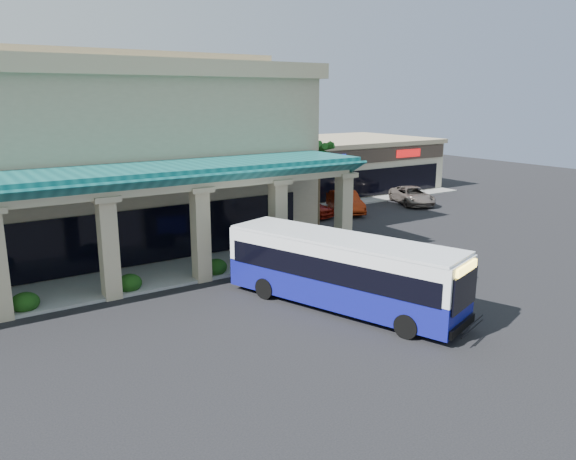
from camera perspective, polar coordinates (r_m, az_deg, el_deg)
ground at (r=25.68m, az=2.47°, el=-7.04°), size 110.00×110.00×0.00m
main_building at (r=36.07m, az=-23.79°, el=7.07°), size 30.80×14.80×11.35m
arcade at (r=27.60m, az=-19.76°, el=-0.19°), size 30.00×6.20×5.70m
strip_mall at (r=54.44m, az=2.91°, el=6.58°), size 22.50×12.50×4.90m
palm_0 at (r=38.37m, az=3.09°, el=4.94°), size 2.40×2.40×6.60m
palm_1 at (r=41.41m, az=1.70°, el=5.02°), size 2.40×2.40×5.80m
broadleaf_tree at (r=44.60m, az=-4.15°, el=4.96°), size 2.60×2.60×4.81m
transit_bus at (r=24.31m, az=5.44°, el=-4.35°), size 6.08×11.55×3.16m
pedestrian at (r=28.40m, az=16.30°, el=-3.58°), size 0.48×0.70×1.85m
car_silver at (r=42.82m, az=1.92°, el=2.41°), size 2.88×4.81×1.53m
car_white at (r=44.50m, az=5.84°, el=2.87°), size 3.54×5.41×1.68m
car_gray at (r=48.79m, az=12.50°, el=3.44°), size 4.34×5.88×1.48m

